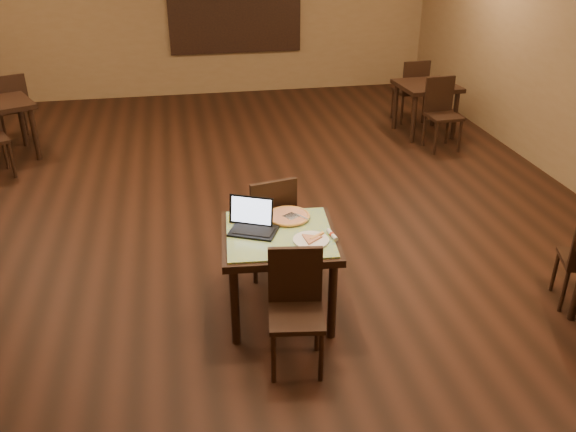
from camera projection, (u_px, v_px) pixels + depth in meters
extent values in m
plane|color=black|center=(244.00, 211.00, 6.93)|extent=(10.00, 10.00, 0.00)
cube|color=olive|center=(206.00, 9.00, 10.62)|extent=(8.00, 0.02, 3.00)
cube|color=#255B88|center=(235.00, 5.00, 10.66)|extent=(2.20, 0.04, 1.50)
cube|color=black|center=(235.00, 5.00, 10.63)|extent=(2.34, 0.02, 1.64)
cylinder|color=black|center=(235.00, 305.00, 4.69)|extent=(0.07, 0.07, 0.71)
cylinder|color=black|center=(233.00, 255.00, 5.36)|extent=(0.07, 0.07, 0.71)
cylinder|color=black|center=(332.00, 299.00, 4.76)|extent=(0.07, 0.07, 0.71)
cylinder|color=black|center=(318.00, 251.00, 5.43)|extent=(0.07, 0.07, 0.71)
cube|color=black|center=(279.00, 238.00, 4.89)|extent=(1.00, 1.00, 0.06)
cube|color=#195FA4|center=(279.00, 234.00, 4.88)|extent=(0.91, 0.91, 0.02)
cylinder|color=black|center=(274.00, 358.00, 4.35)|extent=(0.04, 0.04, 0.43)
cylinder|color=black|center=(273.00, 329.00, 4.65)|extent=(0.04, 0.04, 0.43)
cylinder|color=black|center=(321.00, 357.00, 4.36)|extent=(0.04, 0.04, 0.43)
cylinder|color=black|center=(317.00, 328.00, 4.67)|extent=(0.04, 0.04, 0.43)
cube|color=black|center=(296.00, 317.00, 4.40)|extent=(0.45, 0.45, 0.04)
cube|color=black|center=(295.00, 275.00, 4.45)|extent=(0.40, 0.09, 0.46)
cylinder|color=black|center=(277.00, 235.00, 5.94)|extent=(0.04, 0.04, 0.46)
cylinder|color=black|center=(292.00, 253.00, 5.64)|extent=(0.04, 0.04, 0.46)
cylinder|color=black|center=(242.00, 243.00, 5.81)|extent=(0.04, 0.04, 0.46)
cylinder|color=black|center=(255.00, 261.00, 5.51)|extent=(0.04, 0.04, 0.46)
cube|color=black|center=(266.00, 224.00, 5.61)|extent=(0.51, 0.51, 0.04)
cube|color=black|center=(274.00, 207.00, 5.33)|extent=(0.43, 0.13, 0.49)
cube|color=black|center=(254.00, 231.00, 4.88)|extent=(0.44, 0.39, 0.02)
cube|color=black|center=(251.00, 211.00, 4.94)|extent=(0.36, 0.20, 0.24)
cube|color=silver|center=(251.00, 211.00, 4.93)|extent=(0.32, 0.18, 0.21)
cylinder|color=white|center=(311.00, 240.00, 4.75)|extent=(0.29, 0.29, 0.02)
cylinder|color=silver|center=(288.00, 218.00, 5.10)|extent=(0.33, 0.33, 0.01)
cylinder|color=beige|center=(288.00, 216.00, 5.09)|extent=(0.35, 0.35, 0.02)
torus|color=gold|center=(288.00, 216.00, 5.09)|extent=(0.36, 0.36, 0.02)
cube|color=silver|center=(291.00, 216.00, 5.08)|extent=(0.23, 0.27, 0.01)
cylinder|color=white|center=(332.00, 235.00, 4.81)|extent=(0.06, 0.17, 0.03)
cylinder|color=#A92D14|center=(332.00, 235.00, 4.81)|extent=(0.04, 0.03, 0.04)
cylinder|color=black|center=(414.00, 119.00, 8.77)|extent=(0.07, 0.07, 0.73)
cylinder|color=black|center=(395.00, 106.00, 9.33)|extent=(0.07, 0.07, 0.73)
cylinder|color=black|center=(455.00, 115.00, 8.91)|extent=(0.07, 0.07, 0.73)
cylinder|color=black|center=(434.00, 103.00, 9.48)|extent=(0.07, 0.07, 0.73)
cube|color=black|center=(427.00, 86.00, 8.95)|extent=(0.87, 0.87, 0.06)
cylinder|color=black|center=(436.00, 139.00, 8.40)|extent=(0.04, 0.04, 0.46)
cylinder|color=black|center=(424.00, 130.00, 8.72)|extent=(0.04, 0.04, 0.46)
cylinder|color=black|center=(460.00, 137.00, 8.48)|extent=(0.04, 0.04, 0.46)
cylinder|color=black|center=(447.00, 128.00, 8.80)|extent=(0.04, 0.04, 0.46)
cube|color=black|center=(444.00, 116.00, 8.49)|extent=(0.46, 0.46, 0.04)
cube|color=black|center=(439.00, 94.00, 8.53)|extent=(0.43, 0.07, 0.49)
cylinder|color=black|center=(413.00, 102.00, 9.97)|extent=(0.04, 0.04, 0.46)
cylinder|color=black|center=(423.00, 109.00, 9.65)|extent=(0.04, 0.04, 0.46)
cylinder|color=black|center=(393.00, 104.00, 9.88)|extent=(0.04, 0.04, 0.46)
cylinder|color=black|center=(402.00, 111.00, 9.57)|extent=(0.04, 0.04, 0.46)
cube|color=black|center=(409.00, 91.00, 9.65)|extent=(0.46, 0.46, 0.04)
cube|color=black|center=(416.00, 77.00, 9.36)|extent=(0.43, 0.07, 0.49)
cylinder|color=black|center=(35.00, 134.00, 8.18)|extent=(0.07, 0.07, 0.74)
cylinder|color=black|center=(22.00, 121.00, 8.66)|extent=(0.07, 0.07, 0.74)
cylinder|color=black|center=(12.00, 160.00, 7.68)|extent=(0.04, 0.04, 0.47)
cylinder|color=black|center=(5.00, 152.00, 7.95)|extent=(0.04, 0.04, 0.47)
cylinder|color=black|center=(25.00, 120.00, 9.13)|extent=(0.04, 0.04, 0.47)
cylinder|color=black|center=(32.00, 126.00, 8.86)|extent=(0.04, 0.04, 0.47)
cylinder|color=black|center=(5.00, 131.00, 8.67)|extent=(0.04, 0.04, 0.47)
cube|color=black|center=(11.00, 109.00, 8.79)|extent=(0.58, 0.58, 0.04)
cube|color=black|center=(11.00, 93.00, 8.52)|extent=(0.41, 0.22, 0.50)
cylinder|color=black|center=(555.00, 271.00, 5.41)|extent=(0.04, 0.04, 0.40)
cylinder|color=black|center=(564.00, 291.00, 5.13)|extent=(0.04, 0.04, 0.40)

